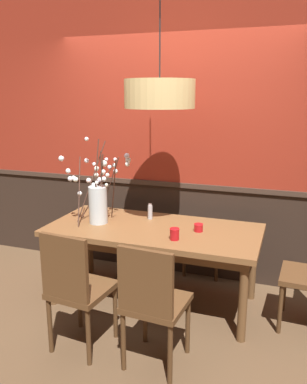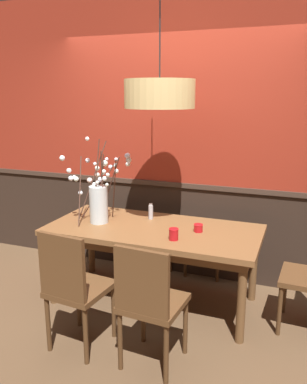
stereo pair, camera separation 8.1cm
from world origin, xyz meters
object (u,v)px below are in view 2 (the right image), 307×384
object	(u,v)px
candle_holder_nearer_center	(174,234)
pendant_lamp	(160,94)
chair_far_side_left	(160,220)
chair_near_side_left	(74,285)
dining_table	(154,236)
condiment_bottle	(151,212)
vase_with_blossoms	(99,199)
chair_near_side_right	(149,300)
chair_far_side_right	(208,224)
candle_holder_nearer_edge	(198,228)

from	to	relation	value
candle_holder_nearer_center	pendant_lamp	world-z (taller)	pendant_lamp
chair_far_side_left	chair_near_side_left	bearing A→B (deg)	-90.94
candle_holder_nearer_center	pendant_lamp	bearing A→B (deg)	131.19
dining_table	pendant_lamp	size ratio (longest dim) A/B	1.70
candle_holder_nearer_center	condiment_bottle	distance (m)	0.60
chair_near_side_left	vase_with_blossoms	size ratio (longest dim) A/B	1.21
vase_with_blossoms	pendant_lamp	world-z (taller)	pendant_lamp
condiment_bottle	chair_near_side_right	bearing A→B (deg)	-69.26
chair_near_side_right	chair_far_side_right	bearing A→B (deg)	89.96
dining_table	candle_holder_nearer_center	world-z (taller)	candle_holder_nearer_center
pendant_lamp	dining_table	bearing A→B (deg)	-164.05
candle_holder_nearer_center	condiment_bottle	bearing A→B (deg)	129.73
dining_table	condiment_bottle	size ratio (longest dim) A/B	12.34
vase_with_blossoms	dining_table	bearing A→B (deg)	3.32
chair_far_side_right	condiment_bottle	distance (m)	0.80
dining_table	chair_near_side_right	xyz separation A→B (m)	(0.31, -0.89, -0.12)
chair_far_side_right	candle_holder_nearer_center	distance (m)	1.11
candle_holder_nearer_center	chair_far_side_right	bearing A→B (deg)	87.86
chair_far_side_right	candle_holder_nearer_edge	world-z (taller)	chair_far_side_right
dining_table	chair_near_side_right	world-z (taller)	chair_near_side_right
candle_holder_nearer_center	condiment_bottle	size ratio (longest dim) A/B	0.64
chair_far_side_right	vase_with_blossoms	bearing A→B (deg)	-133.92
chair_near_side_left	chair_near_side_right	size ratio (longest dim) A/B	1.02
candle_holder_nearer_center	chair_near_side_left	bearing A→B (deg)	-130.42
chair_far_side_right	candle_holder_nearer_edge	distance (m)	0.85
chair_far_side_right	candle_holder_nearer_center	bearing A→B (deg)	-92.14
candle_holder_nearer_edge	condiment_bottle	size ratio (longest dim) A/B	0.53
chair_near_side_left	pendant_lamp	world-z (taller)	pendant_lamp
chair_far_side_left	candle_holder_nearer_edge	xyz separation A→B (m)	(0.67, -0.85, 0.26)
chair_far_side_left	candle_holder_nearer_center	bearing A→B (deg)	-64.58
dining_table	chair_near_side_left	world-z (taller)	chair_near_side_left
chair_far_side_right	pendant_lamp	bearing A→B (deg)	-107.33
chair_far_side_right	candle_holder_nearer_edge	bearing A→B (deg)	-83.02
chair_near_side_right	pendant_lamp	bearing A→B (deg)	105.94
candle_holder_nearer_edge	chair_near_side_left	bearing A→B (deg)	-127.14
chair_near_side_right	condiment_bottle	world-z (taller)	chair_near_side_right
chair_far_side_left	vase_with_blossoms	world-z (taller)	vase_with_blossoms
condiment_bottle	pendant_lamp	size ratio (longest dim) A/B	0.14
condiment_bottle	vase_with_blossoms	bearing A→B (deg)	-148.76
condiment_bottle	candle_holder_nearer_center	bearing A→B (deg)	-50.27
chair_near_side_right	candle_holder_nearer_center	xyz separation A→B (m)	(-0.04, 0.66, 0.25)
chair_near_side_right	pendant_lamp	xyz separation A→B (m)	(-0.26, 0.91, 1.38)
chair_near_side_right	candle_holder_nearer_edge	xyz separation A→B (m)	(0.10, 0.92, 0.24)
condiment_bottle	candle_holder_nearer_edge	bearing A→B (deg)	-20.32
chair_near_side_left	pendant_lamp	distance (m)	1.68
condiment_bottle	pendant_lamp	xyz separation A→B (m)	(0.16, -0.21, 1.10)
chair_near_side_left	candle_holder_nearer_edge	size ratio (longest dim) A/B	11.70
vase_with_blossoms	pendant_lamp	size ratio (longest dim) A/B	0.71
chair_near_side_right	chair_far_side_right	distance (m)	1.74
dining_table	vase_with_blossoms	xyz separation A→B (m)	(-0.54, -0.03, 0.30)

